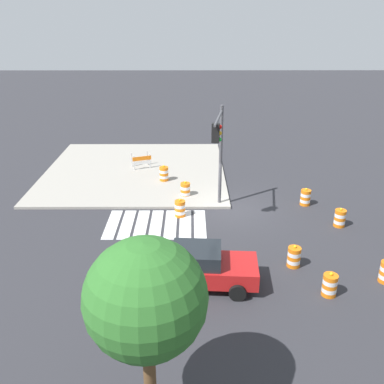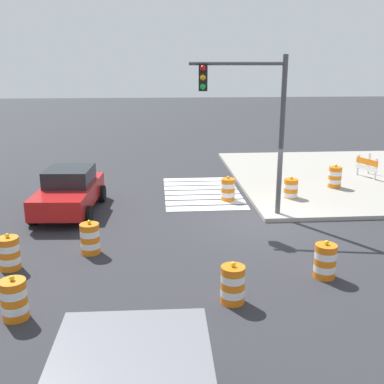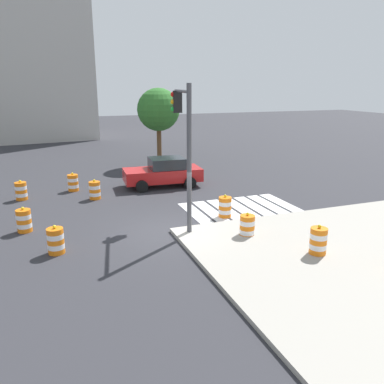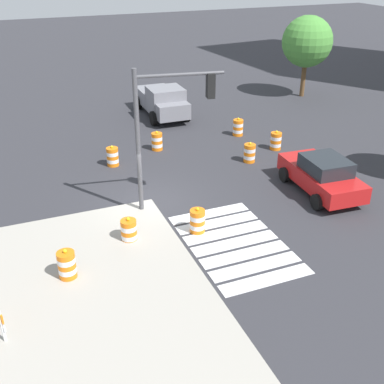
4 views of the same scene
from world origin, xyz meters
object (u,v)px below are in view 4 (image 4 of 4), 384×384
Objects in this scene: traffic_barrel_crosswalk_end at (276,141)px; street_tree_streetside_mid at (307,42)px; pickup_truck at (163,101)px; traffic_barrel_far_curb at (238,128)px; traffic_barrel_on_sidewalk at (67,265)px; sports_car at (322,175)px; traffic_barrel_median_far at (129,231)px; traffic_barrel_near_corner at (157,141)px; traffic_barrel_lane_center at (197,221)px; traffic_barrel_opposite_curb at (113,157)px; traffic_light_pole at (168,115)px; traffic_barrel_median_near at (250,153)px.

street_tree_streetside_mid is at bearing 138.93° from traffic_barrel_crosswalk_end.
traffic_barrel_far_curb is at bearing 30.38° from pickup_truck.
street_tree_streetside_mid is (-14.88, 18.55, 3.09)m from traffic_barrel_on_sidewalk.
sports_car is 4.33× the size of traffic_barrel_on_sidewalk.
sports_car is 8.63m from traffic_barrel_median_far.
pickup_truck is 5.08× the size of traffic_barrel_crosswalk_end.
traffic_barrel_crosswalk_end is at bearing 120.93° from traffic_barrel_on_sidewalk.
traffic_barrel_crosswalk_end is at bearing 68.45° from traffic_barrel_near_corner.
traffic_barrel_far_curb is at bearing -161.25° from traffic_barrel_crosswalk_end.
pickup_truck reaches higher than traffic_barrel_lane_center.
traffic_barrel_lane_center and traffic_barrel_opposite_curb have the same top height.
traffic_light_pole reaches higher than traffic_barrel_median_far.
traffic_barrel_crosswalk_end is 0.19× the size of street_tree_streetside_mid.
traffic_barrel_opposite_curb is at bearing 157.26° from traffic_barrel_on_sidewalk.
traffic_light_pole is 1.02× the size of street_tree_streetside_mid.
traffic_barrel_opposite_curb is (1.41, -7.41, 0.00)m from traffic_barrel_far_curb.
traffic_barrel_on_sidewalk reaches higher than traffic_barrel_near_corner.
street_tree_streetside_mid is at bearing 134.70° from traffic_barrel_median_near.
street_tree_streetside_mid reaches higher than traffic_barrel_median_near.
traffic_barrel_crosswalk_end is 1.00× the size of traffic_barrel_median_far.
traffic_barrel_opposite_curb is (6.11, -4.65, -0.52)m from pickup_truck.
traffic_barrel_crosswalk_end and traffic_barrel_far_curb have the same top height.
street_tree_streetside_mid reaches higher than traffic_barrel_on_sidewalk.
sports_car is 6.18m from traffic_barrel_lane_center.
traffic_barrel_opposite_curb is (-7.03, -1.44, 0.00)m from traffic_barrel_lane_center.
pickup_truck is 5.08× the size of traffic_barrel_median_near.
traffic_barrel_near_corner is at bearing -65.85° from street_tree_streetside_mid.
pickup_truck is 16.40m from traffic_barrel_on_sidewalk.
traffic_barrel_near_corner is 1.00× the size of traffic_barrel_on_sidewalk.
pickup_truck is 5.08× the size of traffic_barrel_opposite_curb.
traffic_light_pole is at bearing -50.10° from street_tree_streetside_mid.
traffic_barrel_median_near is at bearing -162.29° from sports_car.
traffic_barrel_lane_center is (0.98, -6.09, -0.36)m from sports_car.
traffic_barrel_lane_center is at bearing 11.55° from traffic_barrel_opposite_curb.
traffic_light_pole is at bearing -13.75° from traffic_barrel_near_corner.
pickup_truck reaches higher than traffic_barrel_crosswalk_end.
traffic_barrel_median_near and traffic_barrel_lane_center have the same top height.
sports_car is at bearing 99.18° from traffic_barrel_lane_center.
sports_car is 0.85× the size of pickup_truck.
traffic_light_pole is at bearing -99.05° from sports_car.
traffic_barrel_median_far is at bearing -85.15° from sports_car.
sports_car is 7.47m from traffic_barrel_far_curb.
traffic_barrel_far_curb is 1.00× the size of traffic_barrel_lane_center.
traffic_barrel_on_sidewalk is (6.09, -9.67, 0.15)m from traffic_barrel_median_near.
sports_car is 9.66m from traffic_barrel_opposite_curb.
traffic_barrel_near_corner is 8.68m from traffic_barrel_median_far.
traffic_barrel_lane_center is at bearing -49.31° from traffic_barrel_crosswalk_end.
traffic_barrel_median_far is 0.19× the size of traffic_light_pole.
traffic_barrel_median_far is at bearing -57.24° from traffic_barrel_median_near.
street_tree_streetside_mid is (-8.79, 8.88, 3.24)m from traffic_barrel_median_near.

